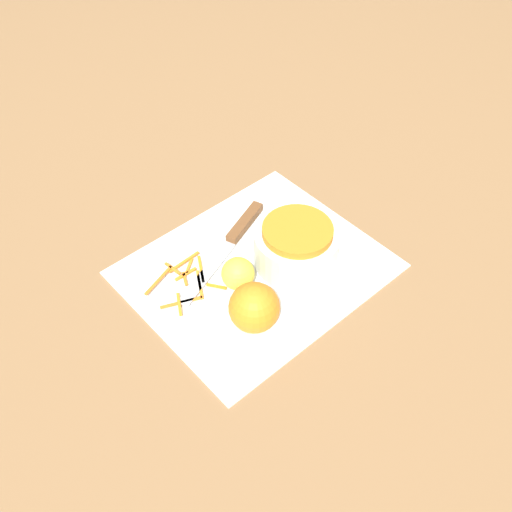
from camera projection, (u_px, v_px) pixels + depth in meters
ground_plane at (256, 270)px, 1.06m from camera, size 4.00×4.00×0.00m
cutting_board at (256, 269)px, 1.06m from camera, size 0.42×0.35×0.01m
bowl_speckled at (297, 245)px, 1.04m from camera, size 0.15×0.15×0.08m
knife at (236, 234)px, 1.11m from camera, size 0.26×0.11×0.02m
orange_left at (254, 308)px, 0.94m from camera, size 0.08×0.08×0.08m
lemon at (238, 274)px, 1.01m from camera, size 0.06×0.06×0.06m
peel_pile at (185, 280)px, 1.03m from camera, size 0.13×0.11×0.01m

